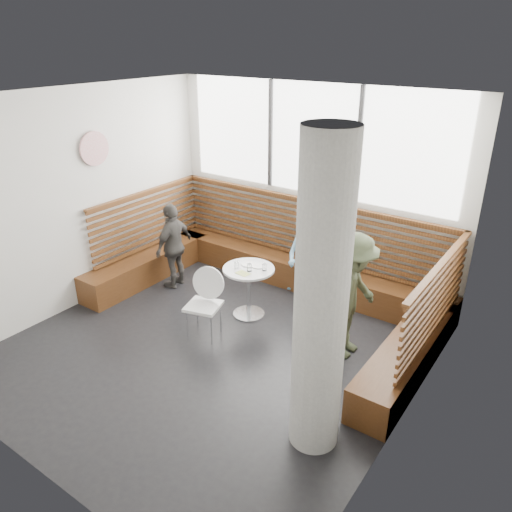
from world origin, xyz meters
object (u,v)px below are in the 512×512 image
Objects in this scene: child_left at (174,246)px; child_back at (305,259)px; adult_man at (351,296)px; cafe_table at (249,282)px; cafe_chair at (207,298)px; concrete_column at (321,303)px.

child_back is at bearing 109.09° from child_left.
child_left is at bearing 90.98° from adult_man.
cafe_chair is at bearing -102.83° from cafe_table.
adult_man reaches higher than cafe_table.
cafe_table is at bearing 81.47° from child_left.
adult_man is at bearing 82.57° from child_left.
concrete_column is 2.55m from cafe_chair.
cafe_table is 0.59× the size of child_back.
concrete_column reaches higher than cafe_table.
cafe_chair is 0.58× the size of adult_man.
cafe_chair is 1.63m from child_left.
cafe_chair is at bearing 157.87° from concrete_column.
adult_man is (1.61, -0.04, 0.28)m from cafe_table.
cafe_table is at bearing 61.34° from cafe_chair.
child_left reaches higher than child_back.
concrete_column is at bearing -46.43° from child_back.
concrete_column is 4.17× the size of cafe_table.
adult_man is at bearing -27.48° from child_back.
adult_man is at bearing 5.74° from cafe_chair.
cafe_chair reaches higher than cafe_table.
concrete_column reaches higher than child_left.
cafe_chair is (-0.17, -0.74, 0.02)m from cafe_table.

